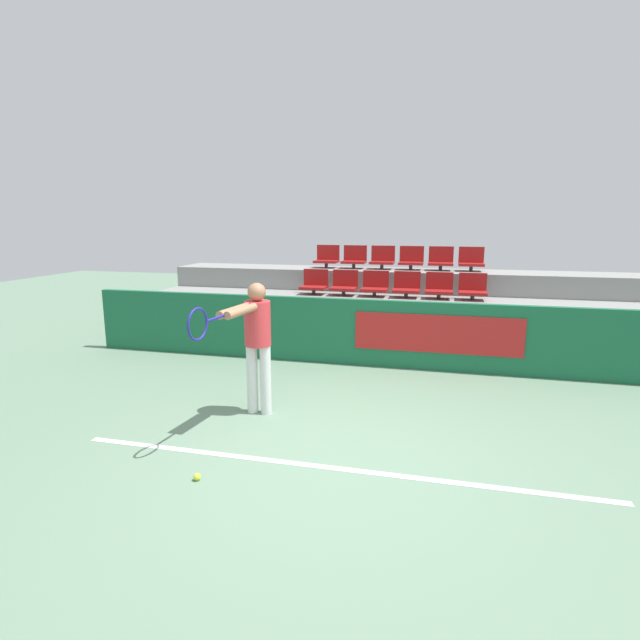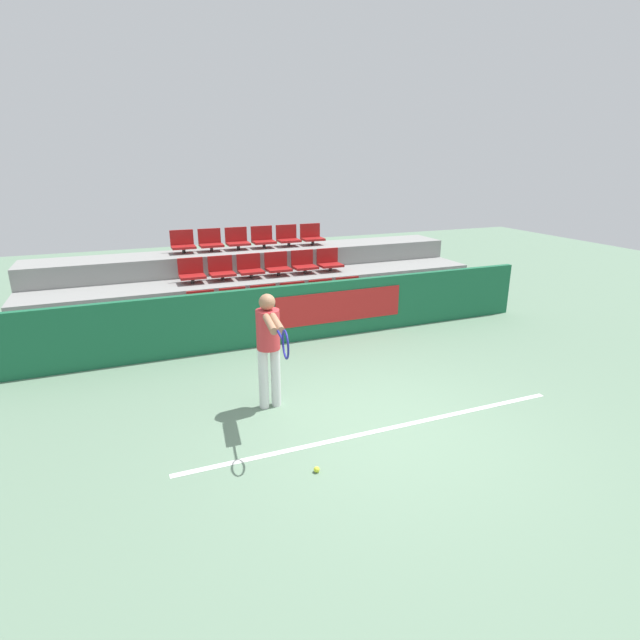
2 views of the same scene
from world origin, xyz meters
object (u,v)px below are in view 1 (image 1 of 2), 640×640
at_px(stadium_chair_0, 300,315).
at_px(stadium_chair_2, 366,318).
at_px(stadium_chair_7, 344,285).
at_px(stadium_chair_8, 375,286).
at_px(stadium_chair_6, 315,284).
at_px(stadium_chair_17, 471,261).
at_px(stadium_chair_4, 437,321).
at_px(stadium_chair_12, 327,258).
at_px(stadium_chair_9, 407,287).
at_px(stadium_chair_10, 439,288).
at_px(stadium_chair_16, 441,260).
at_px(stadium_chair_11, 473,289).
at_px(stadium_chair_14, 382,259).
at_px(stadium_chair_15, 411,260).
at_px(stadium_chair_1, 332,316).
at_px(stadium_chair_3, 401,319).
at_px(tennis_ball, 197,477).
at_px(tennis_player, 255,336).
at_px(stadium_chair_5, 474,323).
at_px(stadium_chair_13, 354,259).

relative_size(stadium_chair_0, stadium_chair_2, 1.00).
height_order(stadium_chair_7, stadium_chair_8, same).
relative_size(stadium_chair_6, stadium_chair_17, 1.00).
relative_size(stadium_chair_4, stadium_chair_17, 1.00).
bearing_deg(stadium_chair_12, stadium_chair_9, -30.84).
height_order(stadium_chair_10, stadium_chair_16, stadium_chair_16).
distance_m(stadium_chair_11, stadium_chair_14, 2.13).
bearing_deg(stadium_chair_2, stadium_chair_15, 74.40).
xyz_separation_m(stadium_chair_7, stadium_chair_10, (1.80, 0.00, 0.00)).
xyz_separation_m(stadium_chair_0, stadium_chair_1, (0.60, 0.00, 0.00)).
bearing_deg(stadium_chair_12, stadium_chair_2, -60.82).
relative_size(stadium_chair_11, stadium_chair_14, 1.00).
distance_m(stadium_chair_1, stadium_chair_6, 1.30).
bearing_deg(stadium_chair_3, stadium_chair_10, 60.82).
distance_m(stadium_chair_9, stadium_chair_12, 2.13).
xyz_separation_m(stadium_chair_3, stadium_chair_8, (-0.60, 1.07, 0.42)).
xyz_separation_m(stadium_chair_6, stadium_chair_16, (2.39, 1.07, 0.42)).
relative_size(stadium_chair_1, tennis_ball, 7.55).
relative_size(stadium_chair_1, stadium_chair_7, 1.00).
relative_size(tennis_player, tennis_ball, 23.94).
relative_size(stadium_chair_17, tennis_player, 0.32).
bearing_deg(tennis_player, stadium_chair_6, 102.04).
bearing_deg(stadium_chair_16, stadium_chair_0, -138.16).
relative_size(stadium_chair_3, stadium_chair_5, 1.00).
bearing_deg(stadium_chair_12, stadium_chair_6, -90.00).
xyz_separation_m(stadium_chair_5, stadium_chair_13, (-2.39, 2.14, 0.85)).
xyz_separation_m(stadium_chair_12, tennis_player, (0.37, -5.26, -0.50)).
relative_size(stadium_chair_4, tennis_player, 0.32).
bearing_deg(stadium_chair_11, tennis_ball, -114.21).
relative_size(stadium_chair_16, tennis_ball, 7.55).
xyz_separation_m(stadium_chair_1, stadium_chair_14, (0.60, 2.14, 0.85)).
bearing_deg(stadium_chair_0, stadium_chair_12, 90.00).
distance_m(stadium_chair_3, stadium_chair_8, 1.30).
bearing_deg(stadium_chair_1, stadium_chair_12, 105.60).
height_order(stadium_chair_14, stadium_chair_17, same).
distance_m(stadium_chair_2, stadium_chair_13, 2.38).
bearing_deg(stadium_chair_17, stadium_chair_7, -155.88).
bearing_deg(stadium_chair_4, stadium_chair_17, 74.40).
height_order(stadium_chair_3, stadium_chair_5, same).
bearing_deg(stadium_chair_3, stadium_chair_0, 180.00).
bearing_deg(stadium_chair_13, stadium_chair_10, -30.84).
relative_size(stadium_chair_5, stadium_chair_6, 1.00).
bearing_deg(stadium_chair_17, stadium_chair_6, -160.29).
distance_m(stadium_chair_1, stadium_chair_13, 2.30).
bearing_deg(tennis_ball, stadium_chair_14, 83.39).
height_order(stadium_chair_3, stadium_chair_14, stadium_chair_14).
bearing_deg(stadium_chair_5, stadium_chair_17, 90.00).
distance_m(stadium_chair_13, stadium_chair_17, 2.39).
bearing_deg(stadium_chair_16, stadium_chair_5, -74.40).
height_order(stadium_chair_5, stadium_chair_15, stadium_chair_15).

